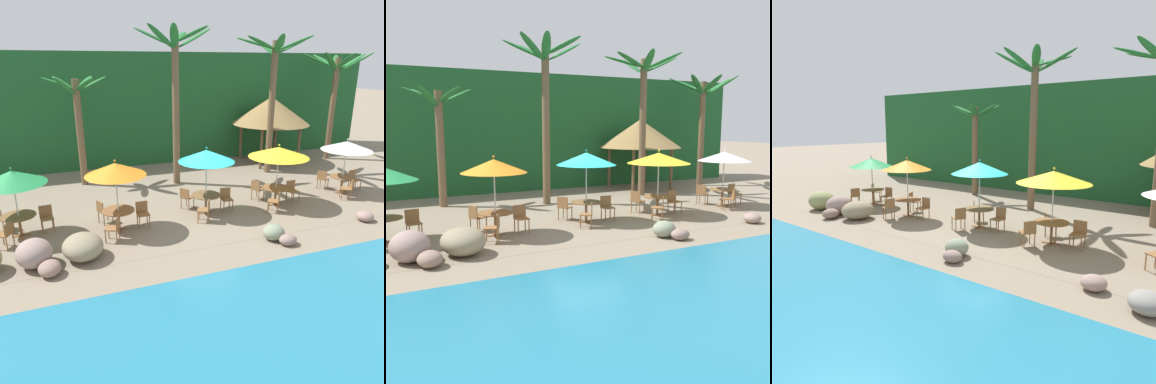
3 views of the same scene
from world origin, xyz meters
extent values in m
plane|color=gray|center=(0.00, 0.00, 0.00)|extent=(120.00, 120.00, 0.00)
cube|color=gray|center=(0.00, 0.00, 0.00)|extent=(18.00, 5.20, 0.01)
cube|color=#1E5628|center=(0.00, 9.00, 3.00)|extent=(28.00, 2.40, 6.00)
ellipsoid|color=#8C6F60|center=(-5.50, -2.55, 0.21)|extent=(0.61, 0.70, 0.41)
ellipsoid|color=gray|center=(1.57, -3.28, 0.17)|extent=(0.59, 0.49, 0.34)
ellipsoid|color=gray|center=(-4.57, -1.90, 0.37)|extent=(1.18, 1.33, 0.74)
ellipsoid|color=gray|center=(-5.89, -1.90, 0.40)|extent=(1.00, 1.10, 0.81)
ellipsoid|color=gray|center=(1.34, -2.80, 0.25)|extent=(0.72, 0.67, 0.51)
ellipsoid|color=#8A8F58|center=(-7.30, -1.84, 0.42)|extent=(1.21, 1.11, 0.83)
ellipsoid|color=gray|center=(5.28, -2.66, 0.18)|extent=(0.60, 0.59, 0.36)
ellipsoid|color=gray|center=(6.50, -3.06, 0.23)|extent=(0.79, 0.80, 0.46)
cylinder|color=silver|center=(-6.38, 0.33, 1.07)|extent=(0.04, 0.04, 2.14)
cone|color=#238E47|center=(-6.38, 0.33, 2.04)|extent=(2.09, 2.09, 0.43)
sphere|color=#238E47|center=(-6.38, 0.33, 2.33)|extent=(0.07, 0.07, 0.07)
cube|color=brown|center=(-6.38, 0.33, 0.01)|extent=(0.60, 0.12, 0.03)
cube|color=brown|center=(-6.38, 0.33, 0.01)|extent=(0.12, 0.60, 0.03)
cylinder|color=brown|center=(-6.38, 0.33, 0.37)|extent=(0.09, 0.09, 0.71)
cylinder|color=brown|center=(-6.38, 0.33, 0.72)|extent=(1.10, 1.10, 0.03)
cylinder|color=olive|center=(-5.34, 0.28, 0.23)|extent=(0.04, 0.04, 0.45)
cylinder|color=olive|center=(-5.69, 0.23, 0.23)|extent=(0.04, 0.04, 0.45)
cylinder|color=olive|center=(-5.38, 0.63, 0.23)|extent=(0.04, 0.04, 0.45)
cylinder|color=olive|center=(-5.74, 0.59, 0.23)|extent=(0.04, 0.04, 0.45)
cube|color=olive|center=(-5.54, 0.43, 0.47)|extent=(0.47, 0.47, 0.03)
cube|color=olive|center=(-5.56, 0.63, 0.66)|extent=(0.42, 0.09, 0.42)
cylinder|color=olive|center=(-6.88, 1.25, 0.23)|extent=(0.04, 0.04, 0.45)
cylinder|color=olive|center=(-6.66, 0.97, 0.23)|extent=(0.04, 0.04, 0.45)
cylinder|color=olive|center=(-7.16, 1.03, 0.23)|extent=(0.04, 0.04, 0.45)
cylinder|color=olive|center=(-6.94, 0.75, 0.23)|extent=(0.04, 0.04, 0.45)
cube|color=olive|center=(-6.91, 1.00, 0.47)|extent=(0.59, 0.59, 0.03)
cube|color=olive|center=(-7.07, 0.87, 0.66)|extent=(0.29, 0.35, 0.42)
cylinder|color=olive|center=(-7.03, -0.49, 0.23)|extent=(0.04, 0.04, 0.45)
cylinder|color=olive|center=(-6.86, -0.17, 0.23)|extent=(0.04, 0.04, 0.45)
cylinder|color=olive|center=(-6.72, -0.66, 0.23)|extent=(0.04, 0.04, 0.45)
cylinder|color=olive|center=(-6.55, -0.35, 0.23)|extent=(0.04, 0.04, 0.45)
cube|color=olive|center=(-6.79, -0.42, 0.47)|extent=(0.57, 0.57, 0.03)
cube|color=olive|center=(-6.62, -0.51, 0.66)|extent=(0.23, 0.39, 0.42)
cylinder|color=silver|center=(-3.24, -0.34, 1.14)|extent=(0.04, 0.04, 2.28)
cone|color=orange|center=(-3.24, -0.34, 2.18)|extent=(2.01, 2.01, 0.41)
sphere|color=orange|center=(-3.24, -0.34, 2.46)|extent=(0.07, 0.07, 0.07)
cube|color=brown|center=(-3.24, -0.34, 0.01)|extent=(0.60, 0.12, 0.03)
cube|color=brown|center=(-3.24, -0.34, 0.01)|extent=(0.12, 0.60, 0.03)
cylinder|color=brown|center=(-3.24, -0.34, 0.37)|extent=(0.09, 0.09, 0.71)
cylinder|color=brown|center=(-3.24, -0.34, 0.72)|extent=(1.10, 1.10, 0.03)
cylinder|color=olive|center=(-2.22, -0.52, 0.23)|extent=(0.04, 0.04, 0.45)
cylinder|color=olive|center=(-2.57, -0.52, 0.23)|extent=(0.04, 0.04, 0.45)
cylinder|color=olive|center=(-2.22, -0.16, 0.23)|extent=(0.04, 0.04, 0.45)
cylinder|color=olive|center=(-2.57, -0.16, 0.23)|extent=(0.04, 0.04, 0.45)
cube|color=olive|center=(-2.39, -0.34, 0.47)|extent=(0.42, 0.42, 0.03)
cube|color=olive|center=(-2.39, -0.14, 0.66)|extent=(0.42, 0.04, 0.42)
cylinder|color=olive|center=(-3.50, 0.67, 0.23)|extent=(0.04, 0.04, 0.45)
cylinder|color=olive|center=(-3.35, 0.35, 0.23)|extent=(0.04, 0.04, 0.45)
cylinder|color=olive|center=(-3.83, 0.53, 0.23)|extent=(0.04, 0.04, 0.45)
cylinder|color=olive|center=(-3.68, 0.20, 0.23)|extent=(0.04, 0.04, 0.45)
cube|color=olive|center=(-3.59, 0.44, 0.47)|extent=(0.55, 0.55, 0.03)
cube|color=olive|center=(-3.77, 0.36, 0.66)|extent=(0.20, 0.40, 0.42)
cylinder|color=olive|center=(-3.82, -1.21, 0.23)|extent=(0.04, 0.04, 0.45)
cylinder|color=olive|center=(-3.68, -0.88, 0.23)|extent=(0.04, 0.04, 0.45)
cylinder|color=olive|center=(-3.50, -1.35, 0.23)|extent=(0.04, 0.04, 0.45)
cylinder|color=olive|center=(-3.35, -1.03, 0.23)|extent=(0.04, 0.04, 0.45)
cube|color=olive|center=(-3.59, -1.12, 0.47)|extent=(0.55, 0.55, 0.03)
cube|color=olive|center=(-3.41, -1.20, 0.66)|extent=(0.20, 0.40, 0.42)
cylinder|color=silver|center=(0.14, 0.06, 1.17)|extent=(0.04, 0.04, 2.35)
cone|color=teal|center=(0.14, 0.06, 2.25)|extent=(2.09, 2.09, 0.43)
sphere|color=teal|center=(0.14, 0.06, 2.54)|extent=(0.07, 0.07, 0.07)
cube|color=brown|center=(0.14, 0.06, 0.01)|extent=(0.60, 0.12, 0.03)
cube|color=brown|center=(0.14, 0.06, 0.01)|extent=(0.12, 0.60, 0.03)
cylinder|color=brown|center=(0.14, 0.06, 0.37)|extent=(0.09, 0.09, 0.71)
cylinder|color=brown|center=(0.14, 0.06, 0.72)|extent=(1.10, 1.10, 0.03)
cylinder|color=olive|center=(1.15, -0.20, 0.23)|extent=(0.04, 0.04, 0.45)
cylinder|color=olive|center=(0.79, -0.17, 0.23)|extent=(0.04, 0.04, 0.45)
cylinder|color=olive|center=(1.18, 0.15, 0.23)|extent=(0.04, 0.04, 0.45)
cylinder|color=olive|center=(0.82, 0.18, 0.23)|extent=(0.04, 0.04, 0.45)
cube|color=olive|center=(0.98, -0.01, 0.47)|extent=(0.45, 0.45, 0.03)
cube|color=olive|center=(1.00, 0.19, 0.66)|extent=(0.42, 0.07, 0.42)
cylinder|color=olive|center=(-0.32, 1.00, 0.23)|extent=(0.04, 0.04, 0.45)
cylinder|color=olive|center=(-0.11, 0.71, 0.23)|extent=(0.04, 0.04, 0.45)
cylinder|color=olive|center=(-0.61, 0.79, 0.23)|extent=(0.04, 0.04, 0.45)
cylinder|color=olive|center=(-0.40, 0.50, 0.23)|extent=(0.04, 0.04, 0.45)
cube|color=olive|center=(-0.36, 0.75, 0.47)|extent=(0.59, 0.59, 0.03)
cube|color=olive|center=(-0.52, 0.63, 0.66)|extent=(0.27, 0.36, 0.42)
cylinder|color=olive|center=(-0.51, -0.76, 0.23)|extent=(0.04, 0.04, 0.45)
cylinder|color=olive|center=(-0.34, -0.44, 0.23)|extent=(0.04, 0.04, 0.45)
cylinder|color=olive|center=(-0.20, -0.93, 0.23)|extent=(0.04, 0.04, 0.45)
cylinder|color=olive|center=(-0.03, -0.61, 0.23)|extent=(0.04, 0.04, 0.45)
cube|color=olive|center=(-0.27, -0.69, 0.47)|extent=(0.57, 0.57, 0.03)
cube|color=olive|center=(-0.09, -0.78, 0.66)|extent=(0.23, 0.39, 0.42)
cylinder|color=silver|center=(3.10, -0.12, 1.14)|extent=(0.04, 0.04, 2.28)
cone|color=yellow|center=(3.10, -0.12, 2.18)|extent=(2.35, 2.35, 0.39)
sphere|color=yellow|center=(3.10, -0.12, 2.46)|extent=(0.07, 0.07, 0.07)
cube|color=brown|center=(3.10, -0.12, 0.01)|extent=(0.60, 0.12, 0.03)
cube|color=brown|center=(3.10, -0.12, 0.01)|extent=(0.12, 0.60, 0.03)
cylinder|color=brown|center=(3.10, -0.12, 0.37)|extent=(0.09, 0.09, 0.71)
cylinder|color=brown|center=(3.10, -0.12, 0.72)|extent=(1.10, 1.10, 0.03)
cylinder|color=olive|center=(4.13, -0.27, 0.23)|extent=(0.04, 0.04, 0.45)
cylinder|color=olive|center=(3.77, -0.28, 0.23)|extent=(0.04, 0.04, 0.45)
cylinder|color=olive|center=(4.12, 0.09, 0.23)|extent=(0.04, 0.04, 0.45)
cylinder|color=olive|center=(3.76, 0.08, 0.23)|extent=(0.04, 0.04, 0.45)
cube|color=olive|center=(3.95, -0.09, 0.47)|extent=(0.43, 0.43, 0.03)
cube|color=olive|center=(3.94, 0.11, 0.66)|extent=(0.42, 0.05, 0.42)
cylinder|color=olive|center=(2.82, 0.89, 0.23)|extent=(0.04, 0.04, 0.45)
cylinder|color=olive|center=(2.97, 0.57, 0.23)|extent=(0.04, 0.04, 0.45)
cylinder|color=olive|center=(2.50, 0.74, 0.23)|extent=(0.04, 0.04, 0.45)
cylinder|color=olive|center=(2.65, 0.42, 0.23)|extent=(0.04, 0.04, 0.45)
cube|color=olive|center=(2.73, 0.65, 0.47)|extent=(0.56, 0.56, 0.03)
cube|color=olive|center=(2.55, 0.57, 0.66)|extent=(0.21, 0.40, 0.42)
cylinder|color=olive|center=(2.33, -0.82, 0.23)|extent=(0.04, 0.04, 0.45)
cylinder|color=olive|center=(2.55, -0.54, 0.23)|extent=(0.04, 0.04, 0.45)
cylinder|color=olive|center=(2.61, -1.04, 0.23)|extent=(0.04, 0.04, 0.45)
cylinder|color=olive|center=(2.83, -0.76, 0.23)|extent=(0.04, 0.04, 0.45)
cube|color=olive|center=(2.58, -0.79, 0.47)|extent=(0.59, 0.59, 0.03)
cube|color=olive|center=(2.74, -0.91, 0.66)|extent=(0.28, 0.36, 0.42)
cylinder|color=olive|center=(5.98, -0.64, 0.23)|extent=(0.04, 0.04, 0.45)
cylinder|color=olive|center=(6.16, -0.33, 0.23)|extent=(0.04, 0.04, 0.45)
cylinder|color=brown|center=(-3.88, 5.35, 2.39)|extent=(0.32, 0.32, 4.79)
ellipsoid|color=#236B2D|center=(-3.17, 5.37, 4.57)|extent=(1.35, 0.40, 0.71)
ellipsoid|color=#236B2D|center=(-3.45, 5.92, 4.57)|extent=(1.09, 1.29, 0.71)
ellipsoid|color=#236B2D|center=(-4.34, 5.89, 4.57)|extent=(1.15, 1.25, 0.71)
ellipsoid|color=#236B2D|center=(-4.59, 5.36, 4.61)|extent=(1.38, 0.38, 0.60)
ellipsoid|color=#236B2D|center=(-4.34, 4.81, 4.52)|extent=(1.10, 1.21, 0.84)
ellipsoid|color=#236B2D|center=(-3.55, 4.72, 4.59)|extent=(0.95, 1.37, 0.66)
cylinder|color=brown|center=(0.26, 4.00, 3.35)|extent=(0.32, 0.32, 6.69)
ellipsoid|color=#236B2D|center=(1.18, 4.13, 6.46)|extent=(1.74, 0.59, 0.95)
ellipsoid|color=#236B2D|center=(0.77, 4.77, 6.56)|extent=(1.29, 1.72, 0.61)
ellipsoid|color=#236B2D|center=(-0.01, 4.88, 6.48)|extent=(0.86, 1.76, 0.90)
ellipsoid|color=#236B2D|center=(-0.57, 4.40, 6.49)|extent=(1.73, 1.07, 0.86)
ellipsoid|color=#236B2D|center=(-0.49, 3.46, 6.45)|extent=(1.59, 1.28, 0.97)
ellipsoid|color=#236B2D|center=(-0.04, 3.12, 6.47)|extent=(0.91, 1.74, 0.91)
ellipsoid|color=#236B2D|center=(0.70, 3.18, 6.54)|extent=(1.17, 1.76, 0.66)
ellipsoid|color=#236B2D|center=(4.48, 4.59, 6.32)|extent=(1.83, 1.16, 0.62)
ellipsoid|color=#236B2D|center=(4.42, 3.89, 6.31)|extent=(1.89, 0.87, 0.66)
ellipsoid|color=#236B2D|center=(4.96, 3.28, 6.26)|extent=(1.03, 1.81, 0.84)
camera|label=1|loc=(-4.95, -12.10, 5.45)|focal=34.67mm
camera|label=2|loc=(-6.80, -13.14, 3.43)|focal=40.39mm
camera|label=3|loc=(7.66, -10.72, 3.75)|focal=33.83mm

